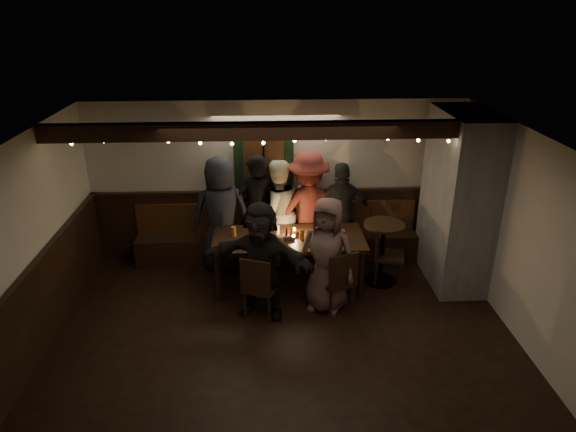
{
  "coord_description": "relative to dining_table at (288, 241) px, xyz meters",
  "views": [
    {
      "loc": [
        -0.2,
        -5.4,
        4.06
      ],
      "look_at": [
        0.14,
        1.6,
        1.05
      ],
      "focal_mm": 32.0,
      "sensor_mm": 36.0,
      "label": 1
    }
  ],
  "objects": [
    {
      "name": "dining_table",
      "position": [
        0.0,
        0.0,
        0.0
      ],
      "size": [
        2.23,
        0.96,
        0.97
      ],
      "color": "black",
      "rests_on": "ground"
    },
    {
      "name": "high_top",
      "position": [
        1.42,
        0.03,
        -0.11
      ],
      "size": [
        0.61,
        0.61,
        0.97
      ],
      "color": "black",
      "rests_on": "ground"
    },
    {
      "name": "person_f",
      "position": [
        -0.41,
        -0.76,
        0.1
      ],
      "size": [
        1.61,
        0.98,
        1.65
      ],
      "primitive_type": "imported",
      "rotation": [
        0.0,
        0.0,
        -0.35
      ],
      "color": "black",
      "rests_on": "ground"
    },
    {
      "name": "person_g",
      "position": [
        0.49,
        -0.65,
        0.1
      ],
      "size": [
        0.95,
        0.8,
        1.65
      ],
      "primitive_type": "imported",
      "rotation": [
        0.0,
        0.0,
        -0.41
      ],
      "color": "brown",
      "rests_on": "ground"
    },
    {
      "name": "person_b",
      "position": [
        -0.46,
        0.73,
        0.2
      ],
      "size": [
        0.71,
        0.5,
        1.85
      ],
      "primitive_type": "imported",
      "rotation": [
        0.0,
        0.0,
        3.23
      ],
      "color": "black",
      "rests_on": "ground"
    },
    {
      "name": "person_e",
      "position": [
        0.89,
        0.73,
        0.12
      ],
      "size": [
        1.01,
        0.46,
        1.7
      ],
      "primitive_type": "imported",
      "rotation": [
        0.0,
        0.0,
        3.19
      ],
      "color": "#242426",
      "rests_on": "ground"
    },
    {
      "name": "person_c",
      "position": [
        -0.15,
        0.77,
        0.14
      ],
      "size": [
        1.03,
        0.92,
        1.75
      ],
      "primitive_type": "imported",
      "rotation": [
        0.0,
        0.0,
        3.5
      ],
      "color": "beige",
      "rests_on": "ground"
    },
    {
      "name": "chair_near_left",
      "position": [
        -0.44,
        -0.86,
        -0.2
      ],
      "size": [
        0.55,
        0.55,
        0.93
      ],
      "color": "black",
      "rests_on": "ground"
    },
    {
      "name": "person_d",
      "position": [
        0.35,
        0.77,
        0.2
      ],
      "size": [
        1.34,
        0.97,
        1.87
      ],
      "primitive_type": "imported",
      "rotation": [
        0.0,
        0.0,
        3.39
      ],
      "color": "maroon",
      "rests_on": "ground"
    },
    {
      "name": "chair_end",
      "position": [
        1.43,
        0.02,
        -0.18
      ],
      "size": [
        0.53,
        0.53,
        0.97
      ],
      "color": "black",
      "rests_on": "ground"
    },
    {
      "name": "person_a",
      "position": [
        -1.02,
        0.63,
        0.2
      ],
      "size": [
        0.99,
        0.73,
        1.85
      ],
      "primitive_type": "imported",
      "rotation": [
        0.0,
        0.0,
        3.31
      ],
      "color": "#1F222D",
      "rests_on": "ground"
    },
    {
      "name": "room",
      "position": [
        0.92,
        0.02,
        0.35
      ],
      "size": [
        6.02,
        5.01,
        2.62
      ],
      "color": "black",
      "rests_on": "ground"
    },
    {
      "name": "chair_near_right",
      "position": [
        0.66,
        -0.77,
        -0.2
      ],
      "size": [
        0.55,
        0.55,
        0.94
      ],
      "color": "black",
      "rests_on": "ground"
    }
  ]
}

